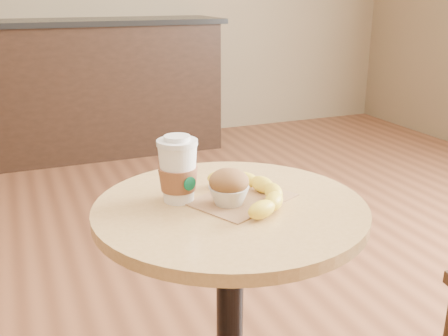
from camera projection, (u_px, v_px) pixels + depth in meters
name	position (u px, v px, depth m)	size (l,w,h in m)	color
cafe_table	(230.00, 286.00, 1.35)	(0.67, 0.67, 0.75)	black
service_counter	(75.00, 89.00, 4.05)	(2.30, 0.65, 1.04)	black
kraft_bag	(242.00, 199.00, 1.30)	(0.24, 0.18, 0.00)	#986E49
coffee_cup	(178.00, 172.00, 1.27)	(0.10, 0.10, 0.17)	white
muffin	(229.00, 187.00, 1.25)	(0.10, 0.10, 0.09)	silver
banana	(254.00, 191.00, 1.29)	(0.16, 0.31, 0.04)	yellow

